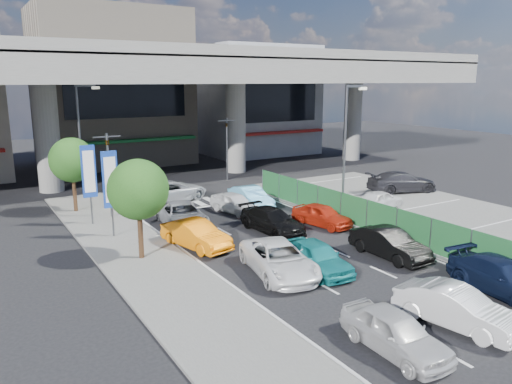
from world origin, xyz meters
TOP-DOWN VIEW (x-y plane):
  - ground at (0.00, 0.00)m, footprint 120.00×120.00m
  - parking_lot at (11.00, 2.00)m, footprint 12.00×28.00m
  - sidewalk_left at (-7.00, 4.00)m, footprint 4.00×30.00m
  - fence_run at (5.30, 1.00)m, footprint 0.16×22.00m
  - expressway at (0.00, 22.00)m, footprint 64.00×14.00m
  - building_center at (0.00, 32.97)m, footprint 14.00×10.90m
  - building_east at (16.00, 31.97)m, footprint 12.00×10.90m
  - traffic_light_left at (-6.20, 12.00)m, footprint 1.60×1.24m
  - traffic_light_right at (5.50, 19.00)m, footprint 1.60×1.24m
  - street_lamp_right at (7.17, 6.00)m, footprint 1.65×0.22m
  - street_lamp_left at (-6.33, 18.00)m, footprint 1.65×0.22m
  - signboard_near at (-7.20, 7.99)m, footprint 0.80×0.14m
  - signboard_far at (-7.60, 10.99)m, footprint 0.80×0.14m
  - tree_near at (-7.00, 4.00)m, footprint 2.80×2.80m
  - tree_far at (-7.80, 14.50)m, footprint 2.80×2.80m
  - van_white_back_left at (-2.91, -7.94)m, footprint 1.67×3.94m
  - hatch_white_back_mid at (0.11, -7.85)m, footprint 2.29×4.40m
  - minivan_navy_back at (3.98, -7.09)m, footprint 2.39×4.92m
  - sedan_white_mid_left at (-2.45, -0.80)m, footprint 3.24×5.32m
  - taxi_teal_mid at (-0.85, -1.41)m, footprint 1.90×4.15m
  - hatch_black_mid_right at (3.19, -1.77)m, footprint 1.48×4.19m
  - taxi_orange_left at (-4.08, 4.28)m, footprint 2.44×4.42m
  - sedan_black_mid at (0.69, 4.58)m, footprint 2.22×4.65m
  - taxi_orange_right at (3.78, 4.07)m, footprint 2.28×4.00m
  - wagon_silver_front_left at (-3.20, 8.11)m, footprint 3.05×5.27m
  - sedan_white_front_mid at (0.88, 9.28)m, footprint 2.19×3.99m
  - kei_truck_front_right at (2.40, 9.84)m, footprint 1.61×4.24m
  - crossing_wagon_silver at (-1.54, 14.16)m, footprint 5.95×3.94m
  - parked_sedan_white at (9.28, 4.99)m, footprint 3.90×2.13m
  - parked_sedan_dgrey at (14.41, 7.90)m, footprint 5.64×3.50m
  - traffic_cone at (6.49, 6.39)m, footprint 0.46×0.46m

SIDE VIEW (x-z plane):
  - ground at x=0.00m, z-range 0.00..0.00m
  - parking_lot at x=11.00m, z-range 0.00..0.06m
  - sidewalk_left at x=-7.00m, z-range 0.00..0.12m
  - traffic_cone at x=6.49m, z-range 0.06..0.74m
  - taxi_orange_right at x=3.78m, z-range 0.00..1.28m
  - sedan_white_front_mid at x=0.88m, z-range 0.00..1.29m
  - sedan_black_mid at x=0.69m, z-range 0.00..1.31m
  - van_white_back_left at x=-2.91m, z-range 0.00..1.33m
  - parked_sedan_white at x=9.28m, z-range 0.06..1.32m
  - hatch_white_back_mid at x=0.11m, z-range 0.00..1.38m
  - minivan_navy_back at x=3.98m, z-range 0.00..1.38m
  - sedan_white_mid_left at x=-2.45m, z-range 0.00..1.38m
  - taxi_teal_mid at x=-0.85m, z-range 0.00..1.38m
  - hatch_black_mid_right at x=3.19m, z-range 0.00..1.38m
  - taxi_orange_left at x=-4.08m, z-range 0.00..1.38m
  - wagon_silver_front_left at x=-3.20m, z-range 0.00..1.38m
  - kei_truck_front_right at x=2.40m, z-range 0.00..1.38m
  - crossing_wagon_silver at x=-1.54m, z-range 0.00..1.52m
  - parked_sedan_dgrey at x=14.41m, z-range 0.06..1.58m
  - fence_run at x=5.30m, z-range 0.00..1.80m
  - signboard_near at x=-7.20m, z-range 0.71..5.41m
  - signboard_far at x=-7.60m, z-range 0.71..5.41m
  - tree_near at x=-7.00m, z-range 0.99..5.79m
  - tree_far at x=-7.80m, z-range 0.99..5.79m
  - traffic_light_left at x=-6.20m, z-range 1.34..6.54m
  - traffic_light_right at x=5.50m, z-range 1.34..6.54m
  - street_lamp_right at x=7.17m, z-range 0.77..8.77m
  - street_lamp_left at x=-6.33m, z-range 0.77..8.77m
  - building_east at x=16.00m, z-range -0.01..11.99m
  - building_center at x=0.00m, z-range -0.01..14.99m
  - expressway at x=0.00m, z-range 3.39..14.14m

